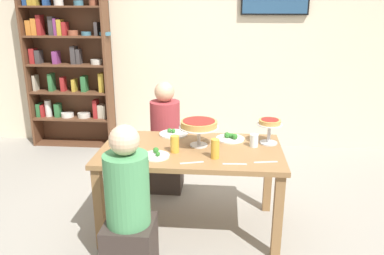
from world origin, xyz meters
name	(u,v)px	position (x,y,z in m)	size (l,w,h in m)	color
ground_plane	(191,227)	(0.00, 0.00, 0.00)	(12.00, 12.00, 0.00)	gray
rear_partition	(206,42)	(0.00, 2.20, 1.40)	(8.00, 0.12, 2.80)	beige
dining_table	(191,160)	(0.00, 0.00, 0.64)	(1.50, 0.84, 0.74)	olive
bookshelf	(68,62)	(-1.82, 2.01, 1.14)	(1.15, 0.30, 2.21)	brown
diner_near_left	(129,217)	(-0.37, -0.69, 0.49)	(0.34, 0.34, 1.15)	#382D28
diner_far_left	(166,145)	(-0.33, 0.73, 0.49)	(0.34, 0.34, 1.15)	#382D28
deep_dish_pizza_stand	(199,125)	(0.06, 0.07, 0.92)	(0.33, 0.33, 0.22)	silver
personal_pizza_stand	(270,126)	(0.65, 0.18, 0.90)	(0.21, 0.21, 0.22)	silver
salad_plate_near_diner	(156,155)	(-0.26, -0.20, 0.75)	(0.22, 0.22, 0.06)	white
salad_plate_far_diner	(230,138)	(0.33, 0.25, 0.76)	(0.25, 0.25, 0.07)	white
salad_plate_spare	(173,134)	(-0.19, 0.34, 0.75)	(0.26, 0.26, 0.05)	white
beer_glass_amber_tall	(215,149)	(0.20, -0.19, 0.82)	(0.07, 0.07, 0.15)	gold
beer_glass_amber_short	(175,144)	(-0.12, -0.09, 0.81)	(0.07, 0.07, 0.14)	gold
water_glass_clear_near	(116,147)	(-0.59, -0.15, 0.79)	(0.07, 0.07, 0.10)	white
water_glass_clear_far	(254,141)	(0.52, 0.09, 0.79)	(0.07, 0.07, 0.11)	white
cutlery_fork_near	(121,161)	(-0.51, -0.32, 0.74)	(0.18, 0.02, 0.01)	silver
cutlery_knife_near	(266,162)	(0.59, -0.24, 0.74)	(0.18, 0.02, 0.01)	silver
cutlery_fork_far	(235,164)	(0.35, -0.30, 0.74)	(0.18, 0.02, 0.01)	silver
cutlery_knife_far	(192,163)	(0.03, -0.30, 0.74)	(0.18, 0.02, 0.01)	silver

